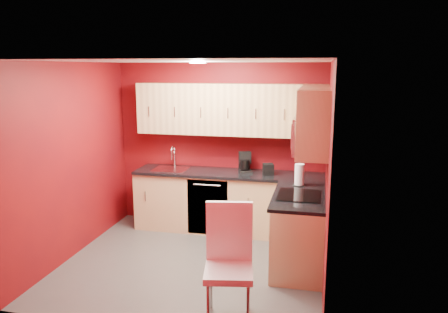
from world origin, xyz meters
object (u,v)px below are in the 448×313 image
at_px(paper_towel, 299,175).
at_px(dining_chair, 229,265).
at_px(sink, 171,167).
at_px(coffee_maker, 246,162).
at_px(microwave, 311,135).
at_px(napkin_holder, 268,169).

distance_m(paper_towel, dining_chair, 1.95).
relative_size(sink, coffee_maker, 1.77).
xyz_separation_m(microwave, napkin_holder, (-0.61, 0.98, -0.67)).
xyz_separation_m(microwave, coffee_maker, (-0.95, 1.06, -0.60)).
bearing_deg(coffee_maker, paper_towel, -56.16).
bearing_deg(napkin_holder, microwave, -58.22).
distance_m(coffee_maker, napkin_holder, 0.36).
xyz_separation_m(microwave, sink, (-2.09, 1.00, -0.72)).
bearing_deg(microwave, paper_towel, 105.94).
bearing_deg(paper_towel, sink, 164.92).
xyz_separation_m(sink, dining_chair, (1.40, -2.34, -0.37)).
height_order(microwave, coffee_maker, microwave).
height_order(napkin_holder, dining_chair, dining_chair).
relative_size(sink, dining_chair, 0.46).
height_order(microwave, sink, microwave).
relative_size(coffee_maker, napkin_holder, 1.87).
distance_m(sink, napkin_holder, 1.49).
relative_size(napkin_holder, dining_chair, 0.14).
height_order(sink, dining_chair, sink).
bearing_deg(microwave, napkin_holder, 121.78).
xyz_separation_m(sink, napkin_holder, (1.49, -0.03, 0.04)).
bearing_deg(sink, microwave, -25.60).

